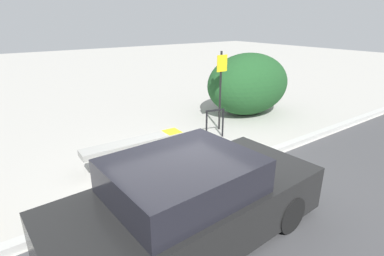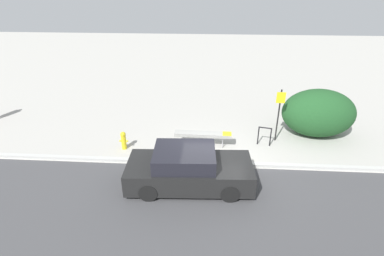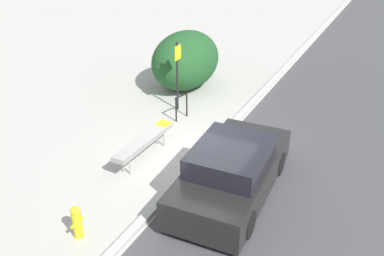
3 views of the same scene
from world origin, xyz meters
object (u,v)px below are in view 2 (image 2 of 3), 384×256
Objects in this scene: bike_rack at (265,134)px; fire_hydrant at (124,140)px; bench at (203,134)px; sign_post at (279,111)px; parked_car_near at (189,169)px.

bike_rack reaches higher than fire_hydrant.
bench is at bearing -174.35° from bike_rack.
sign_post is 0.55× the size of parked_car_near.
bike_rack is at bearing -141.79° from sign_post.
sign_post is 6.48m from fire_hydrant.
parked_car_near reaches higher than bike_rack.
sign_post is at bearing 10.22° from fire_hydrant.
bench is at bearing 78.83° from parked_car_near.
bike_rack is 0.20× the size of parked_car_near.
fire_hydrant is (-6.30, -1.14, -0.98)m from sign_post.
bike_rack is 4.14m from parked_car_near.
bench is 1.02× the size of sign_post.
bike_rack reaches higher than bench.
fire_hydrant is at bearing -169.78° from sign_post.
bike_rack is 1.13m from sign_post.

